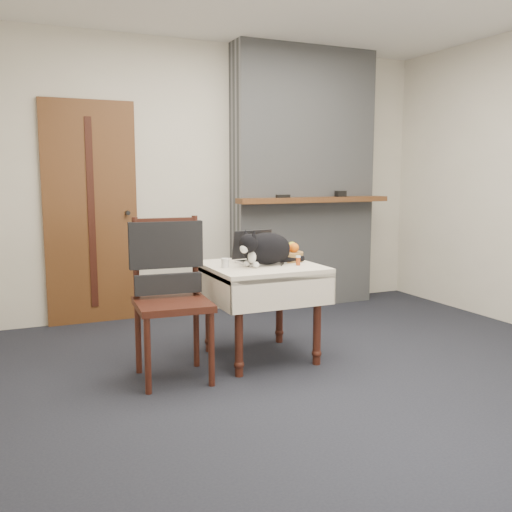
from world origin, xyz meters
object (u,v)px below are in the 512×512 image
(pill_bottle, at_px, (298,260))
(chair, at_px, (169,275))
(laptop, at_px, (257,254))
(cat, at_px, (267,249))
(fruit_basket, at_px, (287,254))
(cream_jar, at_px, (225,263))
(door, at_px, (91,213))
(side_table, at_px, (261,280))

(pill_bottle, bearing_deg, chair, 174.96)
(laptop, height_order, pill_bottle, laptop)
(pill_bottle, bearing_deg, cat, 147.61)
(laptop, bearing_deg, pill_bottle, -56.96)
(cat, relative_size, fruit_basket, 2.30)
(fruit_basket, bearing_deg, cat, -153.36)
(cream_jar, height_order, chair, chair)
(door, distance_m, chair, 1.69)
(cat, height_order, chair, chair)
(side_table, distance_m, chair, 0.71)
(door, xyz_separation_m, pill_bottle, (1.19, -1.72, -0.26))
(cat, relative_size, pill_bottle, 7.98)
(side_table, distance_m, laptop, 0.20)
(laptop, height_order, fruit_basket, laptop)
(side_table, relative_size, pill_bottle, 11.04)
(cream_jar, xyz_separation_m, fruit_basket, (0.54, 0.10, 0.02))
(door, relative_size, laptop, 5.81)
(cat, bearing_deg, side_table, 121.61)
(cat, relative_size, cream_jar, 8.62)
(side_table, height_order, cream_jar, cream_jar)
(laptop, relative_size, pill_bottle, 4.87)
(side_table, xyz_separation_m, cream_jar, (-0.29, -0.02, 0.15))
(door, height_order, cat, door)
(cat, bearing_deg, pill_bottle, -54.85)
(laptop, relative_size, cat, 0.61)
(side_table, bearing_deg, fruit_basket, 17.70)
(door, height_order, fruit_basket, door)
(laptop, distance_m, cat, 0.15)
(door, distance_m, laptop, 1.78)
(door, relative_size, chair, 1.87)
(cat, distance_m, pill_bottle, 0.24)
(side_table, relative_size, cream_jar, 11.93)
(cream_jar, bearing_deg, laptop, 23.22)
(fruit_basket, bearing_deg, pill_bottle, -96.32)
(cream_jar, bearing_deg, door, 113.00)
(fruit_basket, bearing_deg, cream_jar, -169.33)
(cat, xyz_separation_m, cream_jar, (-0.32, 0.01, -0.08))
(cream_jar, distance_m, pill_bottle, 0.53)
(door, bearing_deg, cat, -57.98)
(door, relative_size, side_table, 2.56)
(side_table, height_order, laptop, laptop)
(laptop, height_order, cat, cat)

